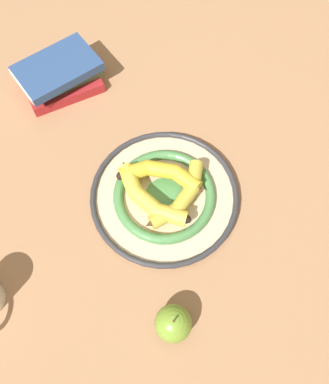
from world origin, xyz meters
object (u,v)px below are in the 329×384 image
(book_stack, at_px, (60,74))
(banana_c, at_px, (181,198))
(banana_b, at_px, (147,197))
(apple, at_px, (173,323))
(decorative_bowl, at_px, (164,196))
(banana_a, at_px, (162,174))

(book_stack, bearing_deg, banana_c, 96.14)
(banana_c, bearing_deg, banana_b, 124.94)
(banana_c, distance_m, book_stack, 0.46)
(banana_b, distance_m, apple, 0.26)
(decorative_bowl, xyz_separation_m, banana_c, (0.04, 0.01, 0.03))
(banana_c, xyz_separation_m, book_stack, (-0.46, -0.01, -0.01))
(banana_a, bearing_deg, book_stack, -37.68)
(banana_a, distance_m, banana_c, 0.07)
(apple, bearing_deg, banana_a, 143.49)
(banana_b, height_order, banana_c, banana_b)
(banana_c, bearing_deg, decorative_bowl, 96.63)
(book_stack, distance_m, apple, 0.67)
(banana_a, height_order, apple, apple)
(book_stack, bearing_deg, banana_a, 97.22)
(banana_b, relative_size, book_stack, 0.96)
(decorative_bowl, height_order, banana_c, banana_c)
(banana_a, bearing_deg, banana_c, 135.11)
(banana_a, height_order, banana_c, banana_a)
(banana_a, distance_m, book_stack, 0.39)
(banana_a, relative_size, book_stack, 0.77)
(banana_b, bearing_deg, book_stack, 166.27)
(decorative_bowl, height_order, banana_a, banana_a)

